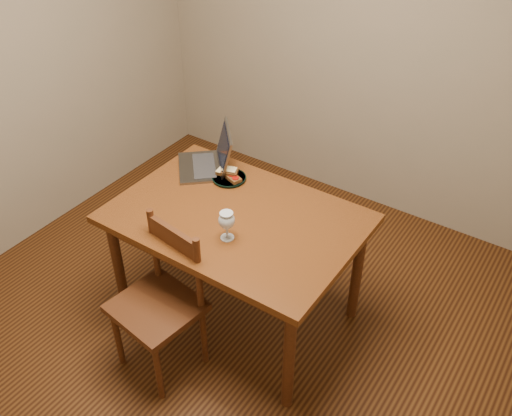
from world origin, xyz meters
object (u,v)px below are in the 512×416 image
Objects in this scene: chair at (159,297)px; plate at (229,178)px; milk_glass at (227,226)px; table at (236,228)px; laptop at (211,158)px.

plate is (-0.10, 0.76, 0.27)m from chair.
plate is 0.53m from milk_glass.
milk_glass is at bearing -67.73° from table.
chair is at bearing -121.63° from milk_glass.
laptop reaches higher than chair.
milk_glass is at bearing 66.25° from chair.
milk_glass reaches higher than plate.
laptop is (-0.16, 0.04, 0.06)m from plate.
plate is 1.22× the size of milk_glass.
laptop reaches higher than plate.
milk_glass is at bearing 2.79° from laptop.
plate is at bearing 33.18° from laptop.
table is 0.36m from plate.
chair is 0.81m from plate.
table is 0.52m from laptop.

